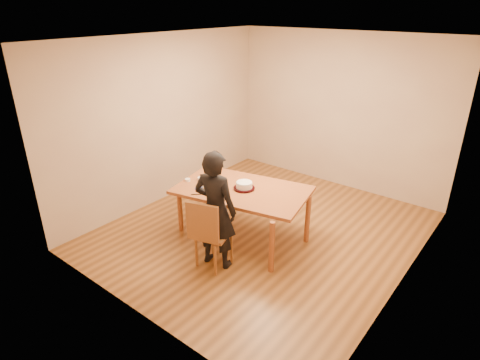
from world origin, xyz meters
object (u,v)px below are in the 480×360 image
Objects in this scene: dining_chair at (214,234)px; person at (215,210)px; cake_plate at (244,188)px; cake at (244,185)px; dining_table at (242,190)px.

dining_chair is 0.24× the size of person.
dining_chair is 1.27× the size of cake_plate.
cake is 0.14× the size of person.
cake_plate reaches higher than dining_table.
person is (0.15, -0.73, 0.04)m from dining_table.
cake is at bearing 6.55° from dining_table.
dining_table is 0.84m from dining_chair.
person reaches higher than dining_chair.
cake reaches higher than dining_chair.
cake_plate is 0.05m from cake.
person is at bearing -90.40° from dining_table.
person is (-0.00, 0.04, 0.32)m from dining_chair.
dining_table is 7.98× the size of cake.
dining_chair is 0.87m from cake.
cake_plate is 1.31× the size of cake.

